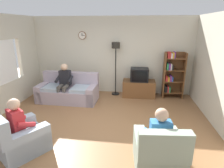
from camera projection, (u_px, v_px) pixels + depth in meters
The scene contains 12 objects.
ground_plane at pixel (99, 127), 4.55m from camera, with size 12.00×12.00×0.00m, color #8C603D.
back_wall_assembly at pixel (112, 56), 6.67m from camera, with size 6.20×0.17×2.70m.
couch at pixel (68, 91), 6.10m from camera, with size 1.92×0.93×0.90m.
tv_stand at pixel (139, 88), 6.48m from camera, with size 1.10×0.56×0.57m.
tv at pixel (139, 75), 6.31m from camera, with size 0.60×0.49×0.44m.
bookshelf at pixel (172, 74), 6.26m from camera, with size 0.68×0.36×1.58m.
floor_lamp at pixel (116, 54), 6.32m from camera, with size 0.28×0.28×1.85m.
armchair_near_window at pixel (19, 139), 3.58m from camera, with size 1.16×1.18×0.90m.
armchair_near_bookshelf at pixel (158, 153), 3.19m from camera, with size 0.87×0.95×0.90m.
person_on_couch at pixel (64, 81), 5.88m from camera, with size 0.52×0.54×1.24m.
person_in_left_armchair at pixel (22, 122), 3.55m from camera, with size 0.61×0.64×1.12m.
person_in_right_armchair at pixel (159, 134), 3.18m from camera, with size 0.54×0.56×1.12m.
Camera 1 is at (0.83, -3.95, 2.38)m, focal length 29.77 mm.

